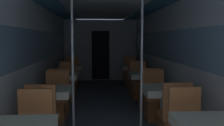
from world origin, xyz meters
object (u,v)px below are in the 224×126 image
Objects in this scene: support_pole_left_1 at (73,66)px; dining_table_left_3 at (71,69)px; chair_left_far_1 at (56,106)px; chair_left_near_3 at (69,84)px; chair_left_far_2 at (67,88)px; dining_table_right_2 at (143,77)px; chair_left_far_3 at (73,77)px; chair_right_far_3 at (130,77)px; dining_table_right_3 at (132,68)px; chair_right_near_2 at (148,97)px; chair_right_near_1 at (173,125)px; chair_right_far_2 at (139,87)px; dining_table_left_1 at (50,94)px; dining_table_left_2 at (64,78)px; support_pole_right_1 at (142,65)px; chair_left_near_2 at (60,98)px; dining_table_right_1 at (163,93)px; chair_right_far_1 at (155,104)px; chair_right_near_3 at (135,83)px.

support_pole_left_1 is 3.45m from dining_table_left_3.
chair_left_far_1 is 1.00× the size of chair_left_near_3.
chair_left_far_2 reaches higher than dining_table_right_2.
chair_right_far_3 is (1.83, 0.00, 0.00)m from chair_left_far_3.
chair_right_near_2 is at bearing -90.00° from dining_table_right_3.
dining_table_right_2 is 0.79× the size of chair_right_near_2.
chair_left_far_3 is 1.83m from chair_right_far_3.
chair_right_far_3 is (1.83, 1.70, 0.00)m from chair_left_far_2.
chair_right_near_1 is (1.83, -3.40, 0.00)m from chair_left_near_3.
chair_left_far_1 is 2.14m from chair_right_near_1.
support_pole_left_1 is 2.36× the size of chair_left_far_3.
chair_right_far_2 is (1.83, -0.59, 0.00)m from chair_left_near_3.
chair_left_far_3 is at bearing 90.00° from dining_table_left_1.
chair_right_near_1 reaches higher than dining_table_left_2.
dining_table_left_3 is 3.73m from support_pole_right_1.
dining_table_left_3 is at bearing 114.90° from chair_right_near_1.
dining_table_right_2 is 2.28m from chair_right_far_3.
dining_table_right_3 is at bearing -122.81° from chair_left_far_1.
chair_left_far_3 and chair_right_near_2 have the same top height.
support_pole_left_1 is 1.45m from chair_left_near_2.
dining_table_left_1 is 1.00× the size of dining_table_right_1.
chair_right_near_2 is (0.36, 1.15, -0.80)m from support_pole_right_1.
chair_right_near_3 is (0.00, 2.29, 0.00)m from chair_right_far_1.
chair_left_far_2 is at bearing 99.17° from support_pole_left_1.
chair_left_near_2 is 1.26× the size of dining_table_left_3.
chair_left_near_2 reaches higher than dining_table_left_1.
chair_right_near_1 is 1.26× the size of dining_table_right_3.
chair_right_far_3 is (1.83, 0.55, -0.34)m from dining_table_left_3.
dining_table_right_1 is 0.79× the size of chair_right_near_1.
chair_right_near_1 is (1.83, -2.25, -0.34)m from dining_table_left_2.
chair_left_far_2 and chair_left_near_3 have the same top height.
chair_right_near_1 and chair_right_near_3 have the same top height.
support_pole_right_1 reaches higher than dining_table_left_2.
dining_table_left_1 and dining_table_right_2 have the same top height.
chair_right_far_1 is at bearing 90.00° from dining_table_right_1.
dining_table_right_1 is 1.20m from chair_right_near_2.
support_pole_left_1 reaches higher than chair_left_far_2.
dining_table_right_3 is 0.65m from chair_right_near_3.
dining_table_left_3 is 0.79× the size of chair_right_far_1.
dining_table_left_1 is at bearing -90.00° from chair_left_near_3.
support_pole_left_1 and support_pole_right_1 have the same top height.
dining_table_left_2 is 0.33× the size of support_pole_right_1.
chair_left_far_2 is 1.00× the size of chair_left_far_3.
support_pole_right_1 is at bearing -96.10° from dining_table_right_3.
dining_table_left_2 is 0.79× the size of chair_right_far_2.
support_pole_right_1 is (1.47, -2.85, 0.80)m from chair_left_near_3.
chair_right_far_3 is at bearing 90.00° from chair_right_near_2.
chair_right_near_3 is at bearing -128.66° from chair_left_far_1.
chair_right_near_2 is at bearing 90.00° from dining_table_right_1.
chair_right_near_3 is (0.00, 1.70, 0.00)m from chair_right_near_2.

